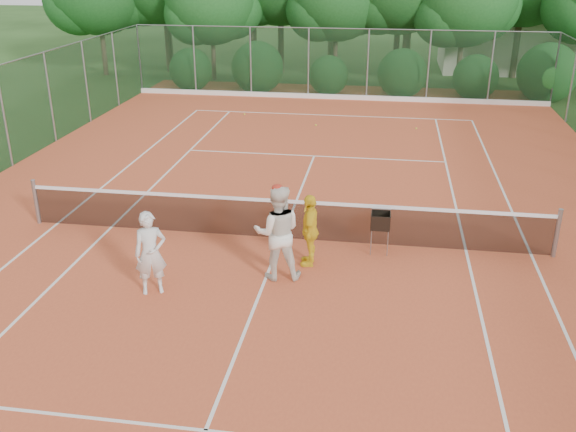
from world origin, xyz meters
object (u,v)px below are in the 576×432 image
Objects in this scene: player_yellow at (310,230)px; player_center_grp at (278,232)px; player_white at (151,253)px; ball_hopper at (381,221)px.

player_center_grp is at bearing -42.10° from player_yellow.
ball_hopper is (4.26, 2.44, -0.10)m from player_white.
player_center_grp reaches higher than player_white.
player_center_grp is 2.18× the size of ball_hopper.
player_white is 2.47m from player_center_grp.
player_yellow is at bearing -131.42° from ball_hopper.
player_yellow is (2.83, 1.65, -0.05)m from player_white.
player_white reaches higher than ball_hopper.
player_center_grp reaches higher than ball_hopper.
player_center_grp is 0.90m from player_yellow.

